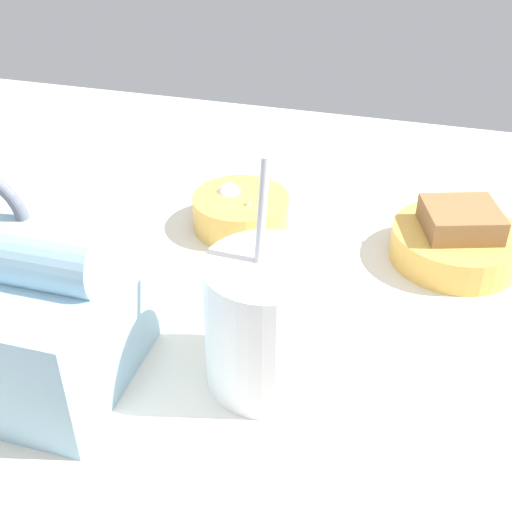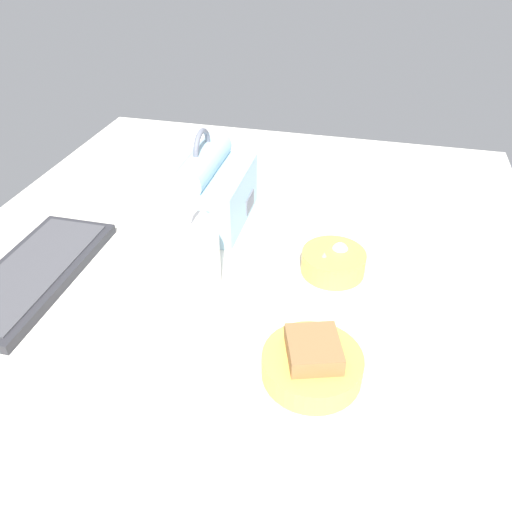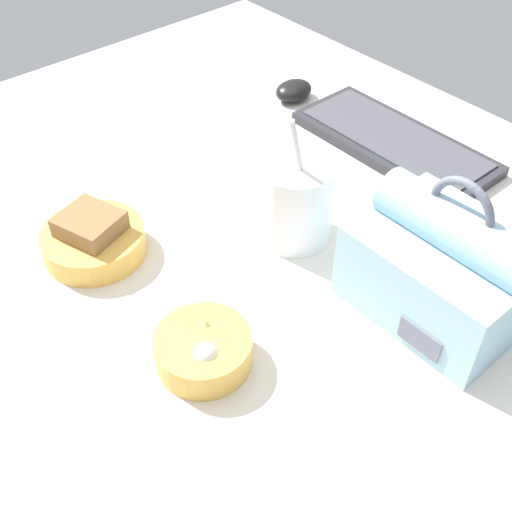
{
  "view_description": "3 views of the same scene",
  "coord_description": "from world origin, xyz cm",
  "views": [
    {
      "loc": [
        -11.55,
        45.08,
        41.87
      ],
      "look_at": [
        2.6,
        -4.29,
        7.0
      ],
      "focal_mm": 45.0,
      "sensor_mm": 36.0,
      "label": 1
    },
    {
      "loc": [
        -63.65,
        -20.49,
        55.97
      ],
      "look_at": [
        2.6,
        -4.29,
        7.0
      ],
      "focal_mm": 35.0,
      "sensor_mm": 36.0,
      "label": 2
    },
    {
      "loc": [
        46.56,
        -42.27,
        61.81
      ],
      "look_at": [
        2.6,
        -4.29,
        7.0
      ],
      "focal_mm": 45.0,
      "sensor_mm": 36.0,
      "label": 3
    }
  ],
  "objects": [
    {
      "name": "desk_surface",
      "position": [
        0.0,
        0.0,
        1.0
      ],
      "size": [
        140.0,
        110.0,
        2.0
      ],
      "color": "silver",
      "rests_on": "ground"
    },
    {
      "name": "bento_bowl_snacks",
      "position": [
        8.06,
        -16.88,
        4.15
      ],
      "size": [
        11.23,
        11.23,
        4.99
      ],
      "color": "#EAB24C",
      "rests_on": "desk_surface"
    },
    {
      "name": "soup_cup",
      "position": [
        -1.29,
        6.15,
        8.14
      ],
      "size": [
        10.23,
        10.23,
        19.72
      ],
      "color": "white",
      "rests_on": "desk_surface"
    },
    {
      "name": "bento_bowl_sandwich",
      "position": [
        -16.35,
        -16.85,
        4.39
      ],
      "size": [
        13.91,
        13.91,
        6.41
      ],
      "color": "#EAB24C",
      "rests_on": "desk_surface"
    },
    {
      "name": "lunch_bag",
      "position": [
        19.99,
        10.47,
        8.67
      ],
      "size": [
        20.54,
        16.74,
        19.27
      ],
      "color": "#9EC6DB",
      "rests_on": "desk_surface"
    }
  ]
}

